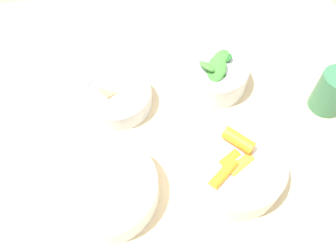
# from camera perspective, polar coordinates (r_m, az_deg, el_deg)

# --- Properties ---
(ground_plane) EXTENTS (10.00, 10.00, 0.00)m
(ground_plane) POSITION_cam_1_polar(r_m,az_deg,el_deg) (1.36, 0.58, -18.69)
(ground_plane) COLOR gray
(dining_table) EXTENTS (1.00, 0.98, 0.76)m
(dining_table) POSITION_cam_1_polar(r_m,az_deg,el_deg) (0.76, 0.99, -5.74)
(dining_table) COLOR beige
(dining_table) RESTS_ON ground_plane
(bowl_carrots) EXTENTS (0.18, 0.18, 0.08)m
(bowl_carrots) POSITION_cam_1_polar(r_m,az_deg,el_deg) (0.59, 11.31, -6.83)
(bowl_carrots) COLOR silver
(bowl_carrots) RESTS_ON dining_table
(bowl_greens) EXTENTS (0.15, 0.15, 0.09)m
(bowl_greens) POSITION_cam_1_polar(r_m,az_deg,el_deg) (0.72, 7.77, 9.14)
(bowl_greens) COLOR silver
(bowl_greens) RESTS_ON dining_table
(bowl_beans_hotdog) EXTENTS (0.18, 0.18, 0.05)m
(bowl_beans_hotdog) POSITION_cam_1_polar(r_m,az_deg,el_deg) (0.58, -10.76, -10.67)
(bowl_beans_hotdog) COLOR white
(bowl_beans_hotdog) RESTS_ON dining_table
(bowl_cookies) EXTENTS (0.14, 0.14, 0.04)m
(bowl_cookies) POSITION_cam_1_polar(r_m,az_deg,el_deg) (0.69, -8.81, 5.09)
(bowl_cookies) COLOR silver
(bowl_cookies) RESTS_ON dining_table
(cup) EXTENTS (0.07, 0.07, 0.09)m
(cup) POSITION_cam_1_polar(r_m,az_deg,el_deg) (0.74, 26.74, 5.31)
(cup) COLOR #336B47
(cup) RESTS_ON dining_table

